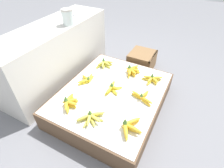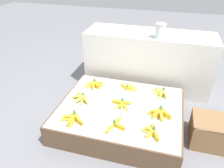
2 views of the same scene
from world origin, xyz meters
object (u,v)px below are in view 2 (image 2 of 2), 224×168
Objects in this scene: banana_bunch_front_midright at (152,131)px; foam_tray_white at (108,29)px; banana_bunch_middle_left at (82,97)px; banana_bunch_middle_midleft at (122,103)px; banana_bunch_front_midleft at (116,125)px; banana_bunch_middle_midright at (160,113)px; glass_jar at (160,31)px; banana_bunch_back_left at (95,84)px; banana_bunch_back_midright at (161,92)px; banana_bunch_back_midleft at (129,87)px; banana_bunch_front_left at (73,118)px; wooden_crate at (210,131)px.

foam_tray_white reaches higher than banana_bunch_front_midright.
banana_bunch_middle_left is 1.02× the size of banana_bunch_middle_midleft.
foam_tray_white is at bearing 109.56° from banana_bunch_front_midleft.
glass_jar is at bearing 99.56° from banana_bunch_middle_midright.
banana_bunch_back_left is at bearing 140.87° from banana_bunch_front_midright.
banana_bunch_front_midleft is 0.68m from banana_bunch_back_midright.
banana_bunch_back_midleft is at bearing 135.21° from banana_bunch_middle_midright.
foam_tray_white is at bearing 91.20° from banana_bunch_front_left.
banana_bunch_middle_midleft is at bearing -65.07° from foam_tray_white.
glass_jar is at bearing -13.99° from foam_tray_white.
banana_bunch_middle_left reaches higher than wooden_crate.
banana_bunch_front_left is 0.76m from banana_bunch_middle_midright.
banana_bunch_front_midleft is 0.52m from banana_bunch_middle_left.
glass_jar is at bearing 33.14° from banana_bunch_back_left.
foam_tray_white is at bearing 126.96° from banana_bunch_back_midleft.
banana_bunch_back_left is 0.71m from foam_tray_white.
banana_bunch_middle_left is 0.93m from foam_tray_white.
banana_bunch_front_left reaches higher than banana_bunch_front_midright.
banana_bunch_middle_left is 1.35× the size of glass_jar.
banana_bunch_back_left is at bearing -88.84° from foam_tray_white.
foam_tray_white is (-0.37, 0.80, 0.45)m from banana_bunch_middle_midleft.
banana_bunch_middle_midleft is (0.41, 0.01, 0.00)m from banana_bunch_middle_left.
banana_bunch_middle_midleft is at bearing 1.54° from banana_bunch_middle_left.
banana_bunch_front_left is at bearing -121.16° from glass_jar.
banana_bunch_back_midright is 1.13× the size of glass_jar.
banana_bunch_front_midright is at bearing -62.12° from banana_bunch_back_midleft.
banana_bunch_middle_midright is at bearing -80.44° from glass_jar.
banana_bunch_middle_left is at bearing 145.36° from banana_bunch_front_midleft.
banana_bunch_front_midright is 0.88m from banana_bunch_back_left.
banana_bunch_front_midleft is at bearing -88.10° from banana_bunch_back_midleft.
banana_bunch_front_midright is 0.89× the size of banana_bunch_middle_midright.
banana_bunch_back_midright is at bearing 61.51° from banana_bunch_front_midleft.
foam_tray_white is at bearing 91.16° from banana_bunch_back_left.
banana_bunch_front_left is 1.26m from glass_jar.
foam_tray_white reaches higher than banana_bunch_back_left.
banana_bunch_middle_midright reaches higher than banana_bunch_middle_midleft.
banana_bunch_front_midleft is (0.37, 0.03, -0.01)m from banana_bunch_front_left.
banana_bunch_back_midright is at bearing -35.71° from foam_tray_white.
banana_bunch_back_midright is at bearing 146.75° from wooden_crate.
wooden_crate is 1.55× the size of banana_bunch_middle_left.
banana_bunch_middle_midright is 0.88m from glass_jar.
banana_bunch_middle_midleft reaches higher than banana_bunch_back_midleft.
banana_bunch_front_midleft is 1.08× the size of banana_bunch_middle_left.
banana_bunch_back_left reaches higher than banana_bunch_middle_left.
wooden_crate is 1.43× the size of banana_bunch_front_midleft.
banana_bunch_back_midright reaches higher than banana_bunch_middle_left.
banana_bunch_back_midleft is (-0.02, 0.61, -0.00)m from banana_bunch_front_midleft.
banana_bunch_front_midleft is 1.11× the size of banana_bunch_middle_midleft.
banana_bunch_front_midright is 0.75× the size of foam_tray_white.
banana_bunch_middle_midright reaches higher than banana_bunch_front_midright.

